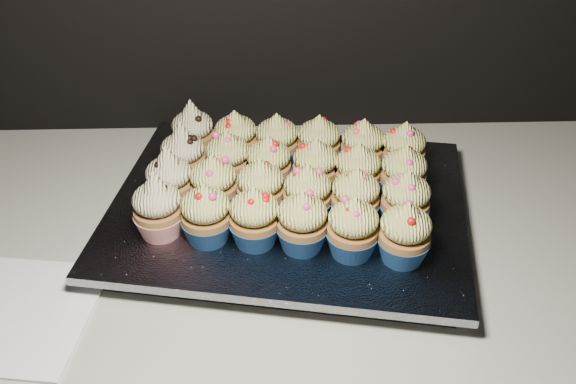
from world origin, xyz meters
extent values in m
cube|color=beige|center=(0.00, 1.70, 0.88)|extent=(2.44, 0.64, 0.04)
cube|color=white|center=(-0.28, 1.57, 0.90)|extent=(0.20, 0.20, 0.00)
cube|color=black|center=(0.05, 1.74, 0.91)|extent=(0.49, 0.40, 0.02)
cube|color=silver|center=(0.05, 1.74, 0.93)|extent=(0.53, 0.44, 0.01)
cone|color=red|center=(-0.11, 1.68, 0.95)|extent=(0.06, 0.06, 0.03)
ellipsoid|color=beige|center=(-0.11, 1.68, 0.99)|extent=(0.06, 0.06, 0.04)
cone|color=beige|center=(-0.11, 1.68, 1.02)|extent=(0.03, 0.03, 0.03)
cone|color=navy|center=(-0.05, 1.66, 0.95)|extent=(0.06, 0.06, 0.03)
ellipsoid|color=#ECE577|center=(-0.05, 1.66, 0.99)|extent=(0.06, 0.06, 0.04)
cone|color=#ECE577|center=(-0.05, 1.66, 1.01)|extent=(0.03, 0.03, 0.02)
cone|color=navy|center=(0.00, 1.66, 0.95)|extent=(0.06, 0.06, 0.03)
ellipsoid|color=#ECE577|center=(0.00, 1.66, 0.99)|extent=(0.06, 0.06, 0.04)
cone|color=#ECE577|center=(0.00, 1.66, 1.01)|extent=(0.03, 0.03, 0.02)
cone|color=navy|center=(0.06, 1.65, 0.95)|extent=(0.06, 0.06, 0.03)
ellipsoid|color=#ECE577|center=(0.06, 1.65, 0.99)|extent=(0.06, 0.06, 0.04)
cone|color=#ECE577|center=(0.06, 1.65, 1.01)|extent=(0.03, 0.03, 0.02)
cone|color=navy|center=(0.12, 1.63, 0.95)|extent=(0.06, 0.06, 0.03)
ellipsoid|color=#ECE577|center=(0.12, 1.63, 0.99)|extent=(0.06, 0.06, 0.04)
cone|color=#ECE577|center=(0.12, 1.63, 1.01)|extent=(0.03, 0.03, 0.02)
cone|color=navy|center=(0.18, 1.62, 0.95)|extent=(0.06, 0.06, 0.03)
ellipsoid|color=#ECE577|center=(0.18, 1.62, 0.99)|extent=(0.06, 0.06, 0.04)
cone|color=#ECE577|center=(0.18, 1.62, 1.01)|extent=(0.03, 0.03, 0.02)
cone|color=red|center=(-0.11, 1.73, 0.95)|extent=(0.06, 0.06, 0.03)
ellipsoid|color=beige|center=(-0.11, 1.73, 0.99)|extent=(0.06, 0.06, 0.04)
cone|color=beige|center=(-0.11, 1.73, 1.02)|extent=(0.03, 0.03, 0.03)
cone|color=navy|center=(-0.05, 1.73, 0.95)|extent=(0.06, 0.06, 0.03)
ellipsoid|color=#ECE577|center=(-0.05, 1.73, 0.99)|extent=(0.06, 0.06, 0.04)
cone|color=#ECE577|center=(-0.05, 1.73, 1.01)|extent=(0.03, 0.03, 0.02)
cone|color=navy|center=(0.01, 1.72, 0.95)|extent=(0.06, 0.06, 0.03)
ellipsoid|color=#ECE577|center=(0.01, 1.72, 0.99)|extent=(0.06, 0.06, 0.04)
cone|color=#ECE577|center=(0.01, 1.72, 1.01)|extent=(0.03, 0.03, 0.02)
cone|color=navy|center=(0.07, 1.70, 0.95)|extent=(0.06, 0.06, 0.03)
ellipsoid|color=#ECE577|center=(0.07, 1.70, 0.99)|extent=(0.06, 0.06, 0.04)
cone|color=#ECE577|center=(0.07, 1.70, 1.01)|extent=(0.03, 0.03, 0.02)
cone|color=navy|center=(0.13, 1.69, 0.95)|extent=(0.06, 0.06, 0.03)
ellipsoid|color=#ECE577|center=(0.13, 1.69, 0.99)|extent=(0.06, 0.06, 0.04)
cone|color=#ECE577|center=(0.13, 1.69, 1.01)|extent=(0.03, 0.03, 0.02)
cone|color=navy|center=(0.19, 1.68, 0.95)|extent=(0.06, 0.06, 0.03)
ellipsoid|color=#ECE577|center=(0.19, 1.68, 0.99)|extent=(0.06, 0.06, 0.04)
cone|color=#ECE577|center=(0.19, 1.68, 1.01)|extent=(0.03, 0.03, 0.02)
cone|color=red|center=(-0.10, 1.79, 0.95)|extent=(0.06, 0.06, 0.03)
ellipsoid|color=beige|center=(-0.10, 1.79, 0.99)|extent=(0.06, 0.06, 0.04)
cone|color=beige|center=(-0.10, 1.79, 1.02)|extent=(0.03, 0.03, 0.03)
cone|color=navy|center=(-0.03, 1.79, 0.95)|extent=(0.06, 0.06, 0.03)
ellipsoid|color=#ECE577|center=(-0.03, 1.79, 0.99)|extent=(0.06, 0.06, 0.04)
cone|color=#ECE577|center=(-0.03, 1.79, 1.01)|extent=(0.03, 0.03, 0.02)
cone|color=navy|center=(0.02, 1.77, 0.95)|extent=(0.06, 0.06, 0.03)
ellipsoid|color=#ECE577|center=(0.02, 1.77, 0.99)|extent=(0.06, 0.06, 0.04)
cone|color=#ECE577|center=(0.02, 1.77, 1.01)|extent=(0.03, 0.03, 0.02)
cone|color=navy|center=(0.09, 1.76, 0.95)|extent=(0.06, 0.06, 0.03)
ellipsoid|color=#ECE577|center=(0.09, 1.76, 0.99)|extent=(0.06, 0.06, 0.04)
cone|color=#ECE577|center=(0.09, 1.76, 1.01)|extent=(0.03, 0.03, 0.02)
cone|color=navy|center=(0.14, 1.75, 0.95)|extent=(0.06, 0.06, 0.03)
ellipsoid|color=#ECE577|center=(0.14, 1.75, 0.99)|extent=(0.06, 0.06, 0.04)
cone|color=#ECE577|center=(0.14, 1.75, 1.01)|extent=(0.03, 0.03, 0.02)
cone|color=navy|center=(0.20, 1.74, 0.95)|extent=(0.06, 0.06, 0.03)
ellipsoid|color=#ECE577|center=(0.20, 1.74, 0.99)|extent=(0.06, 0.06, 0.04)
cone|color=#ECE577|center=(0.20, 1.74, 1.01)|extent=(0.03, 0.03, 0.02)
cone|color=red|center=(-0.09, 1.86, 0.95)|extent=(0.06, 0.06, 0.03)
ellipsoid|color=beige|center=(-0.09, 1.86, 0.99)|extent=(0.06, 0.06, 0.04)
cone|color=beige|center=(-0.09, 1.86, 1.02)|extent=(0.03, 0.03, 0.03)
cone|color=navy|center=(-0.02, 1.84, 0.95)|extent=(0.06, 0.06, 0.03)
ellipsoid|color=#ECE577|center=(-0.02, 1.84, 0.99)|extent=(0.06, 0.06, 0.04)
cone|color=#ECE577|center=(-0.02, 1.84, 1.01)|extent=(0.03, 0.03, 0.02)
cone|color=navy|center=(0.03, 1.83, 0.95)|extent=(0.06, 0.06, 0.03)
ellipsoid|color=#ECE577|center=(0.03, 1.83, 0.99)|extent=(0.06, 0.06, 0.04)
cone|color=#ECE577|center=(0.03, 1.83, 1.01)|extent=(0.03, 0.03, 0.02)
cone|color=navy|center=(0.09, 1.83, 0.95)|extent=(0.06, 0.06, 0.03)
ellipsoid|color=#ECE577|center=(0.09, 1.83, 0.99)|extent=(0.06, 0.06, 0.04)
cone|color=#ECE577|center=(0.09, 1.83, 1.01)|extent=(0.03, 0.03, 0.02)
cone|color=navy|center=(0.16, 1.81, 0.95)|extent=(0.06, 0.06, 0.03)
ellipsoid|color=#ECE577|center=(0.16, 1.81, 0.99)|extent=(0.06, 0.06, 0.04)
cone|color=#ECE577|center=(0.16, 1.81, 1.01)|extent=(0.03, 0.03, 0.02)
cone|color=navy|center=(0.21, 1.80, 0.95)|extent=(0.06, 0.06, 0.03)
ellipsoid|color=#ECE577|center=(0.21, 1.80, 0.99)|extent=(0.06, 0.06, 0.04)
cone|color=#ECE577|center=(0.21, 1.80, 1.01)|extent=(0.03, 0.03, 0.02)
camera|label=1|loc=(0.03, 1.05, 1.45)|focal=40.00mm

